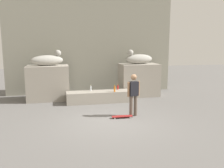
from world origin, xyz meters
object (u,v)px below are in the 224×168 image
(statue_reclining_right, at_px, (139,59))
(bottle_orange, at_px, (115,89))
(bottle_clear, at_px, (91,88))
(statue_reclining_left, at_px, (48,60))
(skateboard, at_px, (122,116))
(skater, at_px, (134,93))
(bottle_red, at_px, (118,87))

(statue_reclining_right, bearing_deg, bottle_orange, 26.95)
(bottle_orange, height_order, bottle_clear, bottle_orange)
(statue_reclining_right, height_order, bottle_orange, statue_reclining_right)
(statue_reclining_left, xyz_separation_m, skateboard, (2.86, -3.75, -1.96))
(bottle_clear, bearing_deg, skater, -62.87)
(statue_reclining_right, relative_size, skateboard, 2.09)
(skater, bearing_deg, bottle_orange, -96.63)
(skater, distance_m, bottle_orange, 2.22)
(skater, xyz_separation_m, bottle_orange, (-0.26, 2.20, -0.24))
(skater, distance_m, bottle_red, 2.73)
(statue_reclining_left, xyz_separation_m, statue_reclining_right, (4.73, -0.02, 0.00))
(bottle_orange, bearing_deg, statue_reclining_right, 39.77)
(statue_reclining_left, bearing_deg, bottle_orange, -37.92)
(skater, relative_size, bottle_orange, 5.14)
(statue_reclining_right, bearing_deg, bottle_red, 19.07)
(statue_reclining_left, height_order, statue_reclining_right, same)
(skateboard, height_order, bottle_orange, bottle_orange)
(statue_reclining_right, relative_size, bottle_clear, 5.68)
(skater, height_order, bottle_orange, skater)
(skater, bearing_deg, bottle_clear, -76.16)
(bottle_orange, relative_size, bottle_red, 1.22)
(skateboard, bearing_deg, skater, -158.75)
(skateboard, relative_size, bottle_orange, 2.48)
(statue_reclining_left, relative_size, statue_reclining_right, 1.00)
(statue_reclining_right, xyz_separation_m, skater, (-1.37, -3.55, -1.10))
(statue_reclining_right, bearing_deg, skateboard, 50.48)
(statue_reclining_right, xyz_separation_m, bottle_clear, (-2.72, -0.92, -1.35))
(statue_reclining_left, height_order, bottle_orange, statue_reclining_left)
(bottle_red, bearing_deg, skateboard, -100.39)
(bottle_red, bearing_deg, statue_reclining_left, 165.86)
(bottle_orange, bearing_deg, bottle_clear, 158.08)
(statue_reclining_left, xyz_separation_m, bottle_clear, (2.01, -0.93, -1.35))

